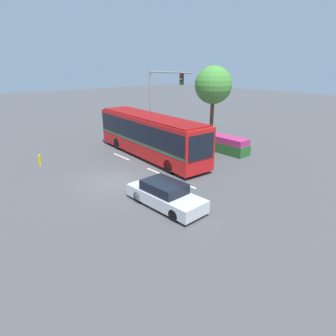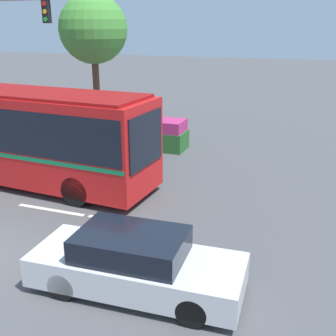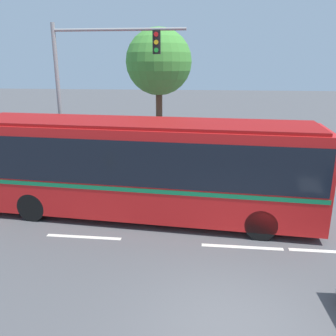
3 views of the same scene
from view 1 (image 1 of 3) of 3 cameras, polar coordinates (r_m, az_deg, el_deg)
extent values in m
plane|color=#4C4C4F|center=(19.38, -10.99, -2.73)|extent=(140.00, 140.00, 0.00)
cube|color=red|center=(23.97, -3.59, 6.42)|extent=(12.35, 3.41, 3.05)
cube|color=black|center=(23.86, -3.61, 7.56)|extent=(12.11, 3.44, 1.46)
cube|color=#147A47|center=(24.06, -3.57, 5.57)|extent=(12.23, 3.44, 0.14)
cube|color=black|center=(19.22, 6.57, 4.08)|extent=(0.21, 2.19, 1.71)
cube|color=maroon|center=(23.66, -3.67, 10.13)|extent=(11.85, 3.18, 0.10)
cylinder|color=black|center=(21.82, 5.04, 1.55)|extent=(1.02, 0.37, 1.00)
cylinder|color=black|center=(20.44, 0.27, 0.35)|extent=(1.02, 0.37, 1.00)
cylinder|color=black|center=(27.77, -5.63, 5.51)|extent=(1.02, 0.37, 1.00)
cylinder|color=black|center=(26.70, -9.81, 4.73)|extent=(1.02, 0.37, 1.00)
cube|color=silver|center=(15.74, -0.47, -5.81)|extent=(4.72, 1.97, 0.66)
cube|color=black|center=(15.56, -0.77, -3.69)|extent=(2.39, 1.66, 0.53)
cylinder|color=black|center=(15.43, 5.35, -7.25)|extent=(0.63, 0.25, 0.63)
cylinder|color=black|center=(14.42, 1.20, -9.21)|extent=(0.63, 0.25, 0.63)
cylinder|color=black|center=(17.23, -1.74, -4.16)|extent=(0.63, 0.25, 0.63)
cylinder|color=black|center=(16.33, -5.83, -5.66)|extent=(0.63, 0.25, 0.63)
cylinder|color=gray|center=(28.88, -3.45, 12.07)|extent=(0.18, 0.18, 6.88)
cylinder|color=gray|center=(26.49, 0.26, 18.23)|extent=(5.53, 0.12, 0.12)
cube|color=black|center=(25.36, 2.68, 17.01)|extent=(0.30, 0.22, 0.90)
cylinder|color=red|center=(25.26, 2.49, 17.68)|extent=(0.18, 0.02, 0.18)
cylinder|color=yellow|center=(25.28, 2.47, 17.00)|extent=(0.18, 0.02, 0.18)
cylinder|color=green|center=(25.29, 2.46, 16.32)|extent=(0.18, 0.02, 0.18)
cube|color=#286028|center=(26.91, 8.40, 4.79)|extent=(7.50, 1.43, 0.87)
cube|color=#B22D6B|center=(26.74, 8.48, 6.24)|extent=(7.35, 1.35, 0.53)
cylinder|color=brown|center=(29.63, 8.54, 9.34)|extent=(0.36, 0.36, 4.08)
sphere|color=#479338|center=(29.22, 8.88, 15.77)|extent=(3.57, 3.57, 3.57)
cylinder|color=gold|center=(24.08, -23.79, 1.28)|extent=(0.22, 0.22, 0.70)
sphere|color=gold|center=(23.96, -23.93, 2.23)|extent=(0.18, 0.18, 0.18)
cube|color=silver|center=(18.90, 2.86, -2.94)|extent=(2.40, 0.16, 0.01)
cube|color=silver|center=(24.53, -9.15, 2.22)|extent=(2.40, 0.16, 0.01)
cube|color=silver|center=(20.67, -2.07, -0.89)|extent=(2.40, 0.16, 0.01)
camera|label=2|loc=(7.93, -25.26, 5.18)|focal=44.61mm
camera|label=3|loc=(16.62, -31.72, 9.69)|focal=37.07mm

